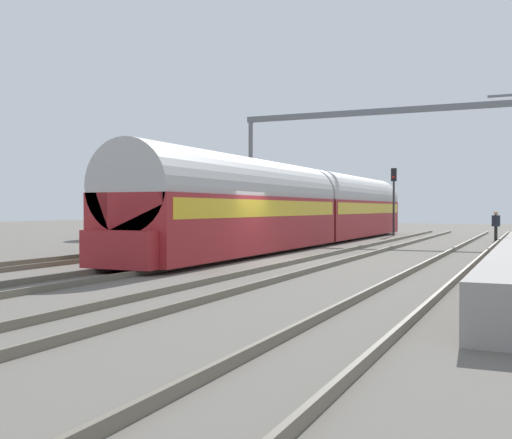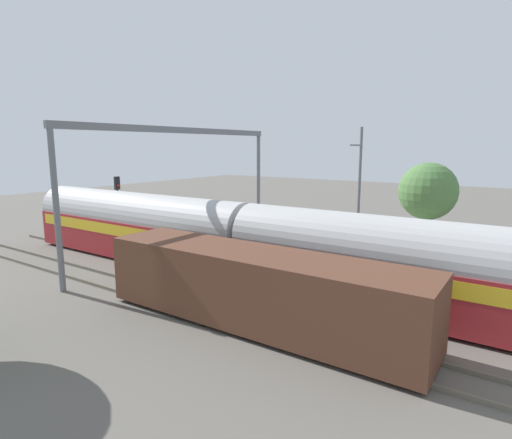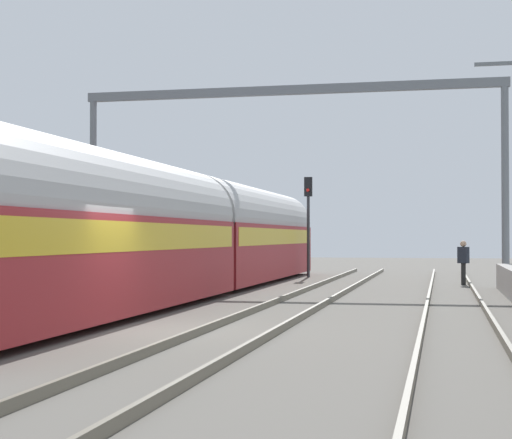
% 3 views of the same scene
% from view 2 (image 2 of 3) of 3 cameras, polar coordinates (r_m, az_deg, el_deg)
% --- Properties ---
extents(ground, '(120.00, 120.00, 0.00)m').
position_cam_2_polar(ground, '(19.90, 28.35, -11.08)').
color(ground, '#615C55').
extents(track_far_west, '(1.52, 60.00, 0.16)m').
position_cam_2_polar(track_far_west, '(14.18, 25.48, -19.09)').
color(track_far_west, '#676152').
rests_on(track_far_west, ground).
extents(track_west, '(1.51, 60.00, 0.16)m').
position_cam_2_polar(track_west, '(17.93, 27.63, -13.02)').
color(track_west, '#676152').
rests_on(track_west, ground).
extents(track_east, '(1.51, 60.00, 0.16)m').
position_cam_2_polar(track_east, '(21.84, 28.97, -9.08)').
color(track_east, '#676152').
rests_on(track_east, ground).
extents(track_far_east, '(1.52, 60.00, 0.16)m').
position_cam_2_polar(track_far_east, '(25.82, 29.88, -6.34)').
color(track_far_east, '#676152').
rests_on(track_far_east, ground).
extents(platform, '(4.40, 28.00, 0.90)m').
position_cam_2_polar(platform, '(29.60, 26.70, -3.38)').
color(platform, gray).
rests_on(platform, ground).
extents(passenger_train, '(2.93, 32.85, 3.82)m').
position_cam_2_polar(passenger_train, '(20.92, -1.22, -3.20)').
color(passenger_train, maroon).
rests_on(passenger_train, ground).
extents(freight_car, '(2.80, 13.00, 2.70)m').
position_cam_2_polar(freight_car, '(15.93, 0.01, -9.35)').
color(freight_car, '#563323').
rests_on(freight_car, ground).
extents(person_crossing, '(0.47, 0.42, 1.73)m').
position_cam_2_polar(person_crossing, '(32.39, -2.90, -0.20)').
color(person_crossing, black).
rests_on(person_crossing, ground).
extents(railway_signal_far, '(0.36, 0.30, 4.67)m').
position_cam_2_polar(railway_signal_far, '(30.74, -18.29, 2.49)').
color(railway_signal_far, '#2D2D33').
rests_on(railway_signal_far, ground).
extents(catenary_gantry, '(16.87, 0.28, 7.86)m').
position_cam_2_polar(catenary_gantry, '(26.01, -9.96, 8.03)').
color(catenary_gantry, slate).
rests_on(catenary_gantry, ground).
extents(catenary_pole_east_mid, '(1.90, 0.20, 8.00)m').
position_cam_2_polar(catenary_pole_east_mid, '(29.19, 13.87, 4.59)').
color(catenary_pole_east_mid, slate).
rests_on(catenary_pole_east_mid, ground).
extents(tree_east_background, '(3.97, 3.97, 5.65)m').
position_cam_2_polar(tree_east_background, '(31.35, 22.40, 3.56)').
color(tree_east_background, '#4C3826').
rests_on(tree_east_background, ground).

